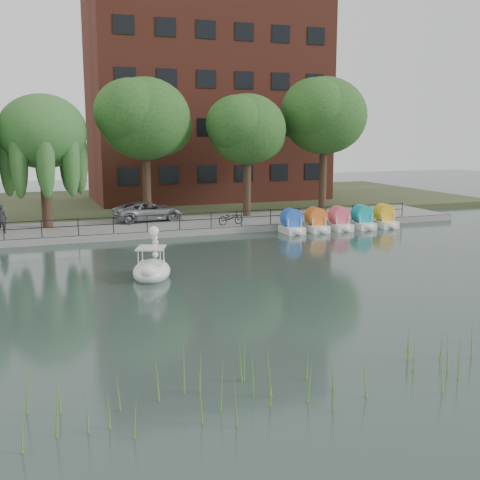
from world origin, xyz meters
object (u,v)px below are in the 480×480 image
pedestrian (1,217)px  swan_boat (152,267)px  bicycle (231,217)px  minivan (148,210)px

pedestrian → swan_boat: 13.63m
bicycle → swan_boat: bearing=137.8°
minivan → swan_boat: (-2.79, -14.09, -0.67)m
bicycle → pedestrian: (-13.70, 1.46, 0.49)m
minivan → bicycle: bearing=-135.0°
bicycle → pedestrian: size_ratio=0.87×
minivan → bicycle: (4.59, -3.51, -0.24)m
minivan → pedestrian: 9.34m
swan_boat → pedestrian: bearing=138.6°
minivan → pedestrian: bearing=95.0°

